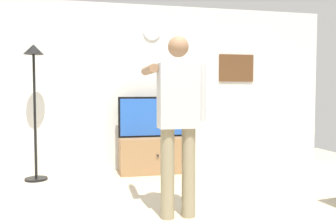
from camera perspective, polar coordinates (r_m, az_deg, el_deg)
back_wall at (r=5.83m, az=-4.12°, el=3.88°), size 6.40×0.10×2.70m
tv_stand at (r=5.60m, az=-2.08°, el=-7.08°), size 1.12×0.46×0.56m
television at (r=5.57m, az=-2.18°, el=-0.88°), size 1.15×0.07×0.64m
wall_clock at (r=5.88m, az=-2.64°, el=12.90°), size 0.28×0.03×0.28m
framed_picture at (r=6.24m, az=11.03°, el=6.95°), size 0.63×0.04×0.47m
floor_lamp at (r=5.39m, az=-20.94°, el=4.26°), size 0.32×0.32×1.96m
person_standing_nearer_lamp at (r=3.53m, az=1.61°, el=-0.64°), size 0.58×0.78×1.83m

